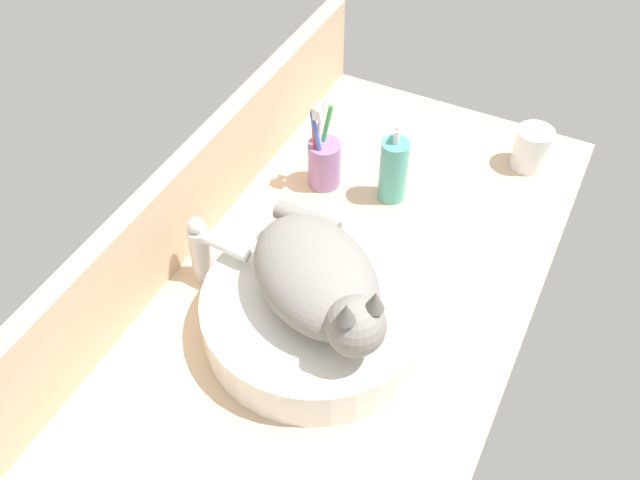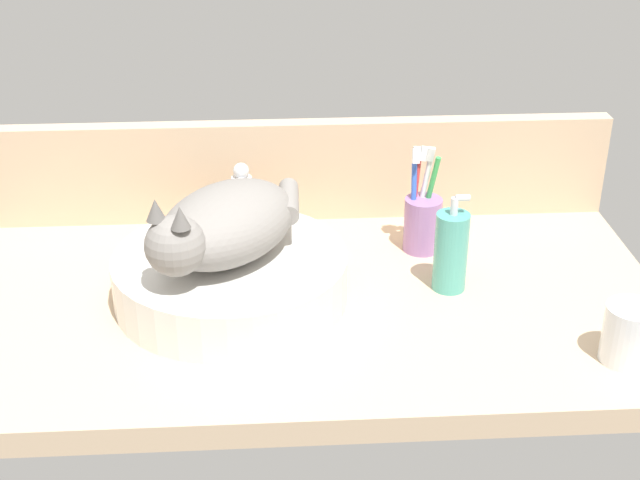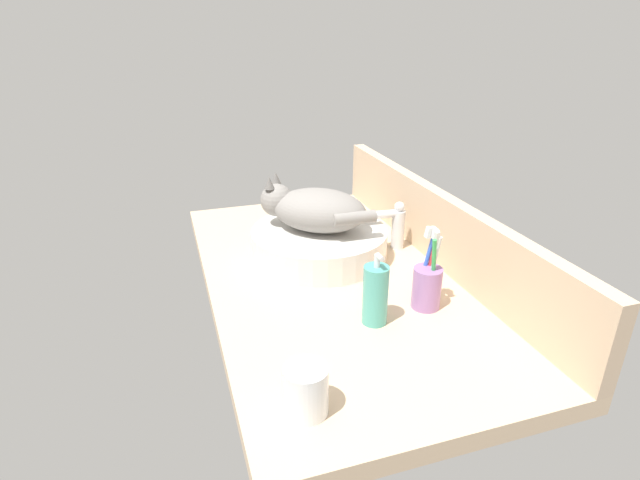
# 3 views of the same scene
# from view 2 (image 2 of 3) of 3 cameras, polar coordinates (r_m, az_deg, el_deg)

# --- Properties ---
(ground_plane) EXTENTS (1.14, 0.62, 0.04)m
(ground_plane) POSITION_cam_2_polar(r_m,az_deg,el_deg) (1.42, -1.05, -4.29)
(ground_plane) COLOR #D1B28E
(backsplash_panel) EXTENTS (1.14, 0.04, 0.18)m
(backsplash_panel) POSITION_cam_2_polar(r_m,az_deg,el_deg) (1.63, -1.54, 4.50)
(backsplash_panel) COLOR #CCAD8C
(backsplash_panel) RESTS_ON ground_plane
(sink_basin) EXTENTS (0.36, 0.36, 0.08)m
(sink_basin) POSITION_cam_2_polar(r_m,az_deg,el_deg) (1.39, -5.72, -2.40)
(sink_basin) COLOR silver
(sink_basin) RESTS_ON ground_plane
(cat) EXTENTS (0.28, 0.30, 0.14)m
(cat) POSITION_cam_2_polar(r_m,az_deg,el_deg) (1.34, -6.24, 0.93)
(cat) COLOR gray
(cat) RESTS_ON sink_basin
(faucet) EXTENTS (0.04, 0.12, 0.14)m
(faucet) POSITION_cam_2_polar(r_m,az_deg,el_deg) (1.57, -5.03, 2.63)
(faucet) COLOR silver
(faucet) RESTS_ON ground_plane
(soap_dispenser) EXTENTS (0.05, 0.05, 0.16)m
(soap_dispenser) POSITION_cam_2_polar(r_m,az_deg,el_deg) (1.42, 8.38, -0.70)
(soap_dispenser) COLOR teal
(soap_dispenser) RESTS_ON ground_plane
(toothbrush_cup) EXTENTS (0.06, 0.06, 0.19)m
(toothbrush_cup) POSITION_cam_2_polar(r_m,az_deg,el_deg) (1.53, 6.55, 1.26)
(toothbrush_cup) COLOR #996BA8
(toothbrush_cup) RESTS_ON ground_plane
(water_glass) EXTENTS (0.07, 0.07, 0.09)m
(water_glass) POSITION_cam_2_polar(r_m,az_deg,el_deg) (1.32, 19.13, -5.89)
(water_glass) COLOR white
(water_glass) RESTS_ON ground_plane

